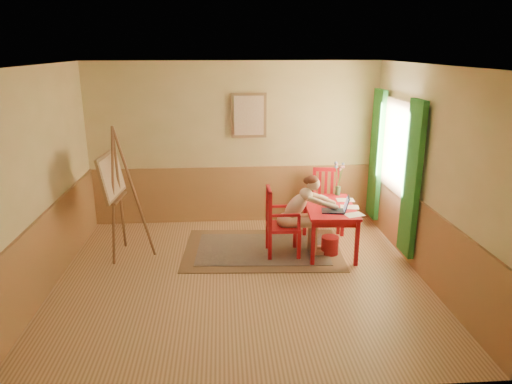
{
  "coord_description": "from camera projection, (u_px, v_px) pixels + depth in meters",
  "views": [
    {
      "loc": [
        -0.22,
        -5.78,
        3.01
      ],
      "look_at": [
        0.25,
        0.55,
        1.05
      ],
      "focal_mm": 33.02,
      "sensor_mm": 36.0,
      "label": 1
    }
  ],
  "objects": [
    {
      "name": "chair_left",
      "position": [
        280.0,
        222.0,
        6.99
      ],
      "size": [
        0.48,
        0.46,
        1.04
      ],
      "color": "red",
      "rests_on": "room"
    },
    {
      "name": "wall_portrait",
      "position": [
        249.0,
        115.0,
        7.97
      ],
      "size": [
        0.6,
        0.05,
        0.76
      ],
      "color": "#8C6947",
      "rests_on": "room"
    },
    {
      "name": "papers",
      "position": [
        341.0,
        204.0,
        7.14
      ],
      "size": [
        0.7,
        1.11,
        0.0
      ],
      "color": "white",
      "rests_on": "table"
    },
    {
      "name": "wastebasket",
      "position": [
        330.0,
        245.0,
        7.11
      ],
      "size": [
        0.34,
        0.34,
        0.28
      ],
      "primitive_type": "cylinder",
      "rotation": [
        0.0,
        0.0,
        -0.39
      ],
      "color": "#B9282D",
      "rests_on": "room"
    },
    {
      "name": "rug",
      "position": [
        262.0,
        249.0,
        7.3
      ],
      "size": [
        2.49,
        1.75,
        0.02
      ],
      "color": "#8C7251",
      "rests_on": "room"
    },
    {
      "name": "room",
      "position": [
        240.0,
        179.0,
        6.0
      ],
      "size": [
        5.04,
        4.54,
        2.84
      ],
      "color": "tan",
      "rests_on": "ground"
    },
    {
      "name": "easel",
      "position": [
        114.0,
        181.0,
        6.79
      ],
      "size": [
        0.68,
        0.88,
        1.97
      ],
      "color": "brown",
      "rests_on": "room"
    },
    {
      "name": "figure",
      "position": [
        301.0,
        211.0,
        6.97
      ],
      "size": [
        0.9,
        0.39,
        1.23
      ],
      "color": "beige",
      "rests_on": "room"
    },
    {
      "name": "chair_back",
      "position": [
        326.0,
        199.0,
        8.03
      ],
      "size": [
        0.52,
        0.54,
        1.04
      ],
      "color": "red",
      "rests_on": "room"
    },
    {
      "name": "laptop",
      "position": [
        337.0,
        209.0,
        6.82
      ],
      "size": [
        0.42,
        0.3,
        0.23
      ],
      "color": "#1E2338",
      "rests_on": "table"
    },
    {
      "name": "wainscot",
      "position": [
        238.0,
        223.0,
        7.02
      ],
      "size": [
        5.0,
        4.5,
        1.0
      ],
      "color": "#A7774C",
      "rests_on": "room"
    },
    {
      "name": "table",
      "position": [
        330.0,
        211.0,
        7.12
      ],
      "size": [
        0.8,
        1.25,
        0.72
      ],
      "color": "red",
      "rests_on": "room"
    },
    {
      "name": "vase",
      "position": [
        338.0,
        180.0,
        7.55
      ],
      "size": [
        0.22,
        0.27,
        0.54
      ],
      "color": "#3F724C",
      "rests_on": "table"
    },
    {
      "name": "window",
      "position": [
        394.0,
        160.0,
        7.23
      ],
      "size": [
        0.12,
        2.01,
        2.2
      ],
      "color": "white",
      "rests_on": "room"
    }
  ]
}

